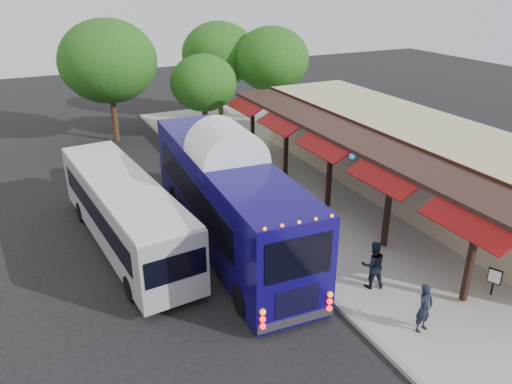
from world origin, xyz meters
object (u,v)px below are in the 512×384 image
ped_b (373,265)px  ped_a (425,308)px  city_bus (124,210)px  coach_bus (227,194)px  sign_board (494,278)px  ped_c (259,152)px  ped_d (220,154)px

ped_b → ped_a: bearing=108.9°
city_bus → ped_b: 9.59m
ped_b → coach_bus: bearing=-39.6°
sign_board → ped_c: bearing=72.3°
sign_board → ped_b: bearing=123.0°
ped_a → ped_d: (-0.41, 15.09, 0.10)m
coach_bus → ped_c: bearing=58.7°
ped_a → ped_c: (1.73, 14.71, 0.02)m
coach_bus → ped_a: size_ratio=7.88×
ped_a → ped_b: 2.50m
ped_b → ped_c: bearing=-77.6°
city_bus → ped_c: city_bus is taller
city_bus → ped_b: size_ratio=6.18×
ped_b → ped_d: (-0.47, 12.59, 0.03)m
ped_a → ped_b: (0.06, 2.49, 0.07)m
coach_bus → ped_d: 7.84m
coach_bus → city_bus: 4.05m
city_bus → sign_board: (10.11, -8.87, -0.73)m
coach_bus → sign_board: coach_bus is taller
ped_c → coach_bus: bearing=25.4°
city_bus → sign_board: size_ratio=10.71×
sign_board → city_bus: bearing=114.6°
coach_bus → ped_b: coach_bus is taller
city_bus → ped_c: size_ratio=6.57×
ped_a → sign_board: ped_a is taller
city_bus → coach_bus: bearing=-26.7°
ped_c → sign_board: (1.63, -14.34, -0.13)m
ped_a → ped_c: 14.81m
ped_a → sign_board: (3.35, 0.36, -0.12)m
ped_c → ped_d: bearing=-40.3°
city_bus → ped_d: 8.65m
ped_d → sign_board: (3.77, -14.72, -0.22)m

